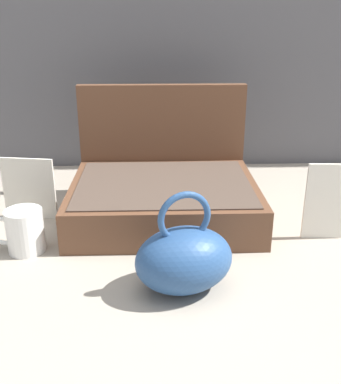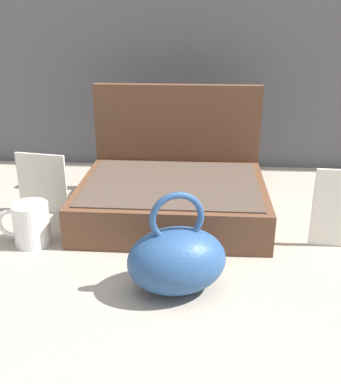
{
  "view_description": "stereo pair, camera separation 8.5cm",
  "coord_description": "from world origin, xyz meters",
  "px_view_note": "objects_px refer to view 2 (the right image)",
  "views": [
    {
      "loc": [
        -0.04,
        -0.81,
        0.45
      ],
      "look_at": [
        -0.01,
        -0.02,
        0.14
      ],
      "focal_mm": 42.69,
      "sensor_mm": 36.0,
      "label": 1
    },
    {
      "loc": [
        0.05,
        -0.81,
        0.45
      ],
      "look_at": [
        -0.01,
        -0.02,
        0.14
      ],
      "focal_mm": 42.69,
      "sensor_mm": 36.0,
      "label": 2
    }
  ],
  "objects_px": {
    "coffee_mug": "(30,224)",
    "poster_card_right": "(42,183)",
    "teal_pouch_handbag": "(177,259)",
    "open_suitcase": "(173,188)",
    "info_card_left": "(334,209)"
  },
  "relations": [
    {
      "from": "info_card_left",
      "to": "poster_card_right",
      "type": "relative_size",
      "value": 1.14
    },
    {
      "from": "teal_pouch_handbag",
      "to": "info_card_left",
      "type": "height_order",
      "value": "teal_pouch_handbag"
    },
    {
      "from": "open_suitcase",
      "to": "poster_card_right",
      "type": "relative_size",
      "value": 2.92
    },
    {
      "from": "coffee_mug",
      "to": "info_card_left",
      "type": "bearing_deg",
      "value": 3.38
    },
    {
      "from": "teal_pouch_handbag",
      "to": "poster_card_right",
      "type": "distance_m",
      "value": 0.46
    },
    {
      "from": "open_suitcase",
      "to": "poster_card_right",
      "type": "distance_m",
      "value": 0.31
    },
    {
      "from": "teal_pouch_handbag",
      "to": "coffee_mug",
      "type": "distance_m",
      "value": 0.34
    },
    {
      "from": "teal_pouch_handbag",
      "to": "info_card_left",
      "type": "bearing_deg",
      "value": 30.79
    },
    {
      "from": "open_suitcase",
      "to": "teal_pouch_handbag",
      "type": "xyz_separation_m",
      "value": [
        0.03,
        -0.32,
        -0.0
      ]
    },
    {
      "from": "coffee_mug",
      "to": "poster_card_right",
      "type": "relative_size",
      "value": 0.76
    },
    {
      "from": "open_suitcase",
      "to": "poster_card_right",
      "type": "bearing_deg",
      "value": -177.35
    },
    {
      "from": "coffee_mug",
      "to": "poster_card_right",
      "type": "xyz_separation_m",
      "value": [
        -0.03,
        0.16,
        0.03
      ]
    },
    {
      "from": "open_suitcase",
      "to": "coffee_mug",
      "type": "bearing_deg",
      "value": -148.09
    },
    {
      "from": "coffee_mug",
      "to": "poster_card_right",
      "type": "height_order",
      "value": "poster_card_right"
    },
    {
      "from": "open_suitcase",
      "to": "coffee_mug",
      "type": "height_order",
      "value": "open_suitcase"
    }
  ]
}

